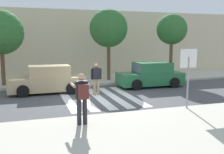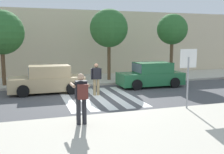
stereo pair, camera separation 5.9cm
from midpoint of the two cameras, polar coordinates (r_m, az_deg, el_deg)
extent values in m
plane|color=#4C4C4F|center=(13.42, -2.84, -4.65)|extent=(120.00, 120.00, 0.00)
cube|color=beige|center=(7.83, 9.40, -13.68)|extent=(60.00, 6.00, 0.14)
cube|color=beige|center=(19.16, -7.51, -0.64)|extent=(60.00, 4.80, 0.14)
cube|color=beige|center=(23.29, -9.61, 7.28)|extent=(56.00, 4.00, 5.34)
cube|color=silver|center=(13.30, -9.76, -4.86)|extent=(0.44, 5.20, 0.01)
cube|color=silver|center=(13.43, -6.37, -4.67)|extent=(0.44, 5.20, 0.01)
cube|color=silver|center=(13.60, -3.06, -4.46)|extent=(0.44, 5.20, 0.01)
cube|color=silver|center=(13.82, 0.16, -4.24)|extent=(0.44, 5.20, 0.01)
cube|color=silver|center=(14.09, 3.26, -4.02)|extent=(0.44, 5.20, 0.01)
cylinder|color=gray|center=(11.20, 16.03, -1.25)|extent=(0.07, 0.07, 2.12)
cube|color=white|center=(11.10, 16.19, 3.92)|extent=(0.76, 0.03, 0.76)
cube|color=red|center=(11.11, 16.14, 3.93)|extent=(0.66, 0.02, 0.66)
cylinder|color=#232328|center=(8.86, -7.37, -7.55)|extent=(0.15, 0.15, 0.88)
cylinder|color=#232328|center=(8.90, -6.10, -7.45)|extent=(0.15, 0.15, 0.88)
cube|color=black|center=(8.71, -6.81, -2.80)|extent=(0.39, 0.25, 0.60)
sphere|color=tan|center=(8.64, -6.86, 0.00)|extent=(0.23, 0.23, 0.23)
cylinder|color=tan|center=(8.85, -8.66, -1.78)|extent=(0.12, 0.58, 0.10)
cylinder|color=tan|center=(8.96, -5.65, -1.61)|extent=(0.12, 0.58, 0.10)
cube|color=black|center=(9.07, -7.40, -1.33)|extent=(0.14, 0.10, 0.10)
cube|color=#5B2823|center=(8.50, -6.46, -3.22)|extent=(0.33, 0.21, 0.48)
cylinder|color=tan|center=(14.06, -3.96, -2.24)|extent=(0.15, 0.15, 0.88)
cylinder|color=tan|center=(14.10, -3.17, -2.20)|extent=(0.15, 0.15, 0.88)
cube|color=black|center=(13.96, -3.59, 0.77)|extent=(0.39, 0.26, 0.60)
sphere|color=#A37556|center=(13.92, -3.61, 2.52)|extent=(0.23, 0.23, 0.23)
cylinder|color=black|center=(13.92, -4.56, 0.65)|extent=(0.10, 0.10, 0.58)
cylinder|color=black|center=(14.02, -2.63, 0.72)|extent=(0.10, 0.10, 0.58)
cube|color=tan|center=(15.16, -14.12, -1.37)|extent=(4.10, 1.70, 0.76)
cube|color=tan|center=(15.08, -13.64, 1.28)|extent=(2.20, 1.56, 0.64)
cube|color=slate|center=(15.04, -17.71, 1.11)|extent=(0.10, 1.50, 0.54)
cube|color=slate|center=(15.18, -9.99, 1.43)|extent=(0.10, 1.50, 0.51)
cylinder|color=black|center=(14.34, -18.93, -2.95)|extent=(0.64, 0.22, 0.64)
cylinder|color=black|center=(16.01, -18.84, -1.82)|extent=(0.64, 0.22, 0.64)
cylinder|color=black|center=(14.50, -8.84, -2.48)|extent=(0.64, 0.22, 0.64)
cylinder|color=black|center=(16.16, -9.80, -1.42)|extent=(0.64, 0.22, 0.64)
cube|color=#236B3D|center=(16.82, 8.16, -0.29)|extent=(4.10, 1.70, 0.76)
cube|color=#236B3D|center=(16.80, 8.67, 2.10)|extent=(2.20, 1.56, 0.64)
cube|color=slate|center=(16.35, 5.31, 1.99)|extent=(0.10, 1.50, 0.54)
cube|color=slate|center=(17.25, 11.56, 2.18)|extent=(0.10, 1.50, 0.51)
cylinder|color=black|center=(15.56, 5.31, -1.70)|extent=(0.64, 0.22, 0.64)
cylinder|color=black|center=(17.12, 3.07, -0.78)|extent=(0.64, 0.22, 0.64)
cylinder|color=black|center=(16.72, 13.35, -1.20)|extent=(0.64, 0.22, 0.64)
cylinder|color=black|center=(18.17, 10.58, -0.39)|extent=(0.64, 0.22, 0.64)
cylinder|color=brown|center=(17.58, -22.75, 2.28)|extent=(0.24, 0.24, 2.46)
sphere|color=#2D662D|center=(17.51, -23.12, 8.95)|extent=(2.73, 2.73, 2.73)
cylinder|color=brown|center=(18.54, -0.83, 3.75)|extent=(0.24, 0.24, 2.83)
sphere|color=#2D662D|center=(18.50, -0.85, 10.59)|extent=(2.66, 2.66, 2.66)
cylinder|color=brown|center=(19.72, 12.60, 3.95)|extent=(0.24, 0.24, 2.92)
sphere|color=#2D662D|center=(19.68, 12.80, 10.11)|extent=(2.20, 2.20, 2.20)
camera|label=1|loc=(0.03, -90.13, -0.02)|focal=42.00mm
camera|label=2|loc=(0.03, 89.87, 0.02)|focal=42.00mm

